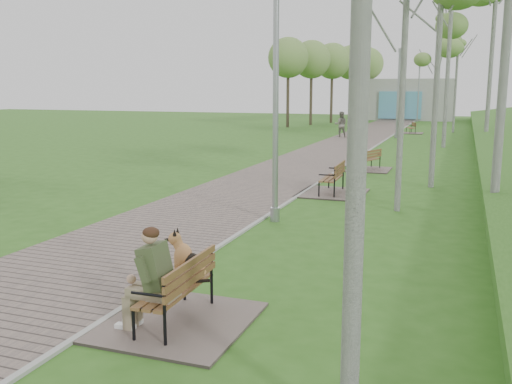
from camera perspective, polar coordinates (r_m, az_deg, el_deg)
ground at (r=9.98m, az=-7.69°, el=-8.08°), size 120.00×120.00×0.00m
walkway at (r=30.66m, az=8.27°, el=4.43°), size 3.50×67.00×0.04m
kerb at (r=30.35m, az=11.52°, el=4.28°), size 0.10×67.00×0.05m
building_north at (r=59.64m, az=14.48°, el=8.96°), size 10.00×5.20×4.00m
bench_main at (r=7.83m, az=-8.62°, el=-9.81°), size 1.87×2.07×1.63m
bench_second at (r=17.27m, az=7.56°, el=0.54°), size 1.91×2.12×1.17m
bench_third at (r=22.53m, az=11.12°, el=2.63°), size 1.61×1.79×0.99m
bench_far at (r=41.47m, az=15.22°, el=5.92°), size 1.56×1.73×0.96m
lamp_post_near at (r=13.29m, az=1.98°, el=8.49°), size 0.22×0.22×5.79m
lamp_post_second at (r=23.16m, az=9.47°, el=7.72°), size 0.18×0.18×4.55m
lamp_post_third at (r=37.28m, az=14.01°, el=9.23°), size 0.21×0.21×5.55m
lamp_post_far at (r=55.99m, az=15.92°, el=9.25°), size 0.20×0.20×5.16m
pedestrian_near at (r=41.13m, az=10.57°, el=7.14°), size 0.76×0.57×1.88m
pedestrian_far at (r=37.06m, az=8.48°, el=6.69°), size 0.93×0.80×1.65m
birch_mid_c at (r=32.31m, az=19.00°, el=17.61°), size 2.89×2.89×9.56m
birch_far_b at (r=41.10m, az=17.91°, el=13.78°), size 2.50×2.50×7.55m
birch_distant_a at (r=43.25m, az=19.61°, el=14.38°), size 2.38×2.38×8.40m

